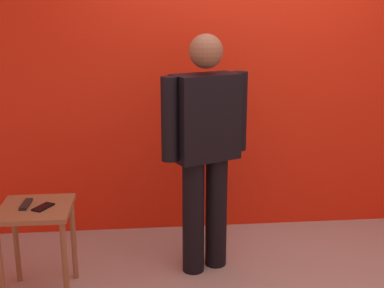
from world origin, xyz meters
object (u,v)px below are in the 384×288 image
Objects in this scene: side_table at (37,224)px; tv_remote at (26,204)px; cell_phone at (43,207)px; standing_person at (205,143)px.

tv_remote reaches higher than side_table.
cell_phone is (0.05, -0.02, 0.13)m from side_table.
standing_person reaches higher than tv_remote.
cell_phone is 0.12m from tv_remote.
standing_person is 1.14m from cell_phone.
standing_person is 2.69× the size of side_table.
tv_remote is (-0.06, 0.02, 0.13)m from side_table.
cell_phone is (-1.06, -0.29, -0.31)m from standing_person.
cell_phone is 0.85× the size of tv_remote.
side_table is at bearing -172.62° from cell_phone.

